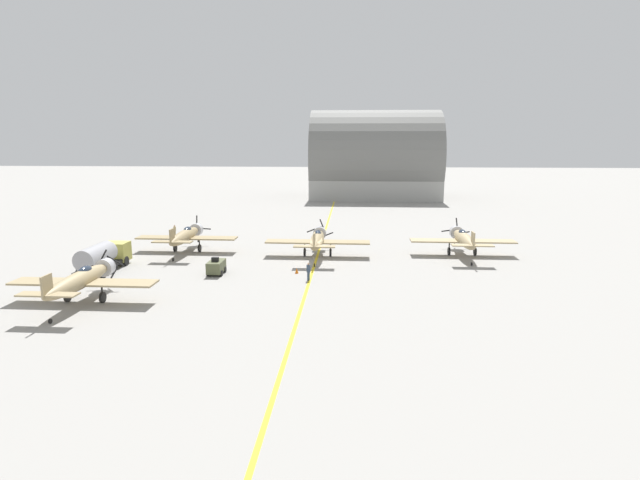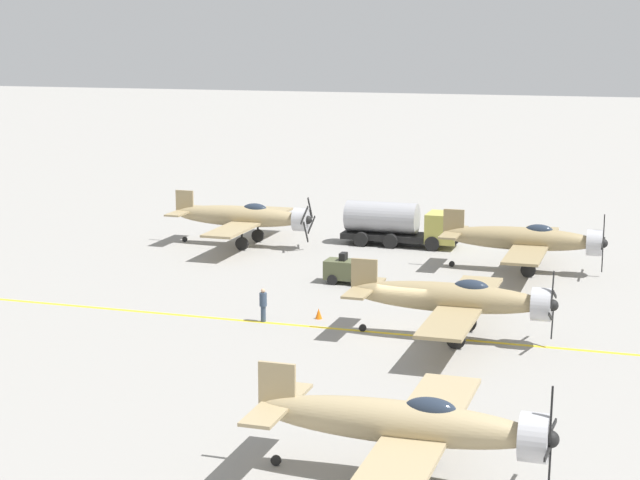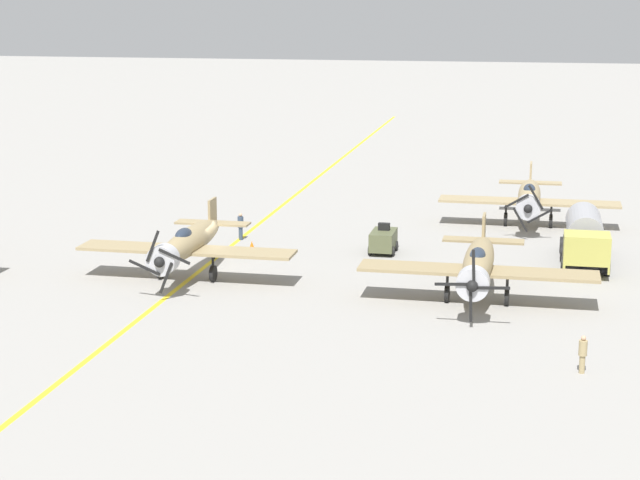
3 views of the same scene
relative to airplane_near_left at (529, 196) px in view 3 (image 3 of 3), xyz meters
name	(u,v)px [view 3 (image 3 of 3)]	position (x,y,z in m)	size (l,w,h in m)	color
ground_plane	(204,267)	(18.03, 15.43, -2.01)	(400.00, 400.00, 0.00)	gray
taxiway_stripe	(204,267)	(18.03, 15.43, -2.01)	(0.30, 160.00, 0.01)	yellow
airplane_near_left	(529,196)	(0.00, 0.00, 0.00)	(12.00, 9.98, 3.65)	tan
airplane_mid_center	(188,243)	(18.07, 17.96, 0.00)	(12.00, 9.98, 3.70)	#9B875E
airplane_mid_left	(478,264)	(2.23, 19.34, 0.00)	(12.00, 9.98, 3.80)	#97835A
fuel_tanker	(585,239)	(-3.35, 10.15, -0.50)	(2.67, 8.00, 2.98)	black
tow_tractor	(383,240)	(8.47, 9.79, -1.22)	(1.57, 2.60, 1.79)	#515638
ground_crew_walking	(241,225)	(17.91, 8.12, -1.07)	(0.38, 0.38, 1.73)	#334256
ground_crew_inspecting	(583,353)	(-2.68, 29.09, -1.13)	(0.35, 0.35, 1.62)	tan
traffic_cone	(252,245)	(16.50, 10.61, -1.74)	(0.36, 0.36, 0.55)	orange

